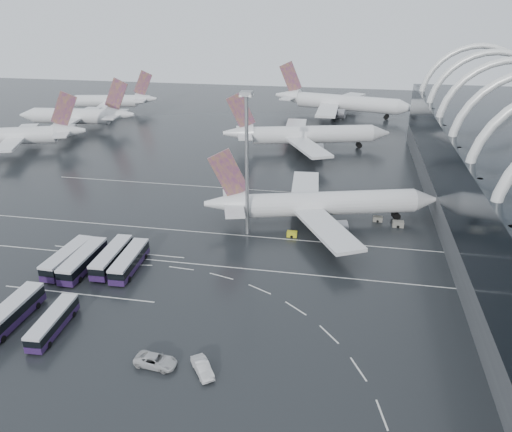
% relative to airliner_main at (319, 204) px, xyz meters
% --- Properties ---
extents(ground, '(420.00, 420.00, 0.00)m').
position_rel_airliner_main_xyz_m(ground, '(-14.80, -21.85, -4.53)').
color(ground, black).
rests_on(ground, ground).
extents(lane_marking_near, '(120.00, 0.25, 0.01)m').
position_rel_airliner_main_xyz_m(lane_marking_near, '(-14.80, -23.85, -4.53)').
color(lane_marking_near, silver).
rests_on(lane_marking_near, ground).
extents(lane_marking_mid, '(120.00, 0.25, 0.01)m').
position_rel_airliner_main_xyz_m(lane_marking_mid, '(-14.80, -9.85, -4.53)').
color(lane_marking_mid, silver).
rests_on(lane_marking_mid, ground).
extents(lane_marking_far, '(120.00, 0.25, 0.01)m').
position_rel_airliner_main_xyz_m(lane_marking_far, '(-14.80, 18.15, -4.53)').
color(lane_marking_far, silver).
rests_on(lane_marking_far, ground).
extents(bus_bay_line_south, '(28.00, 0.25, 0.01)m').
position_rel_airliner_main_xyz_m(bus_bay_line_south, '(-38.80, -37.85, -4.53)').
color(bus_bay_line_south, silver).
rests_on(bus_bay_line_south, ground).
extents(bus_bay_line_north, '(28.00, 0.25, 0.01)m').
position_rel_airliner_main_xyz_m(bus_bay_line_north, '(-38.80, -21.85, -4.53)').
color(bus_bay_line_north, silver).
rests_on(bus_bay_line_north, ground).
extents(airliner_main, '(52.64, 45.54, 18.10)m').
position_rel_airliner_main_xyz_m(airliner_main, '(0.00, 0.00, 0.00)').
color(airliner_main, silver).
rests_on(airliner_main, ground).
extents(airliner_gate_b, '(55.79, 49.44, 19.61)m').
position_rel_airliner_main_xyz_m(airliner_gate_b, '(-9.22, 59.54, 0.37)').
color(airliner_gate_b, silver).
rests_on(airliner_gate_b, ground).
extents(airliner_gate_c, '(61.06, 55.44, 21.91)m').
position_rel_airliner_main_xyz_m(airliner_gate_c, '(0.63, 115.49, 0.95)').
color(airliner_gate_c, silver).
rests_on(airliner_gate_c, ground).
extents(jet_remote_west, '(43.55, 35.45, 19.40)m').
position_rel_airliner_main_xyz_m(jet_remote_west, '(-102.39, 40.70, 0.48)').
color(jet_remote_west, silver).
rests_on(jet_remote_west, ground).
extents(jet_remote_mid, '(45.94, 37.05, 19.99)m').
position_rel_airliner_main_xyz_m(jet_remote_mid, '(-97.70, 71.26, 0.63)').
color(jet_remote_mid, silver).
rests_on(jet_remote_mid, ground).
extents(jet_remote_far, '(41.63, 33.69, 18.15)m').
position_rel_airliner_main_xyz_m(jet_remote_far, '(-99.82, 104.83, 0.15)').
color(jet_remote_far, silver).
rests_on(jet_remote_far, ground).
extents(bus_row_near_a, '(3.76, 13.84, 3.38)m').
position_rel_airliner_main_xyz_m(bus_row_near_a, '(-45.44, -29.24, -2.68)').
color(bus_row_near_a, '#1F123B').
rests_on(bus_row_near_a, ground).
extents(bus_row_near_b, '(3.44, 14.05, 3.45)m').
position_rel_airliner_main_xyz_m(bus_row_near_b, '(-41.94, -29.71, -2.64)').
color(bus_row_near_b, '#1F123B').
rests_on(bus_row_near_b, ground).
extents(bus_row_near_c, '(3.58, 13.72, 3.36)m').
position_rel_airliner_main_xyz_m(bus_row_near_c, '(-37.33, -27.32, -2.69)').
color(bus_row_near_c, '#1F123B').
rests_on(bus_row_near_c, ground).
extents(bus_row_near_d, '(3.66, 13.57, 3.31)m').
position_rel_airliner_main_xyz_m(bus_row_near_d, '(-33.37, -28.11, -2.71)').
color(bus_row_near_d, '#1F123B').
rests_on(bus_row_near_d, ground).
extents(bus_row_far_a, '(3.37, 13.94, 3.43)m').
position_rel_airliner_main_xyz_m(bus_row_far_a, '(-44.56, -47.61, -2.65)').
color(bus_row_far_a, '#1F123B').
rests_on(bus_row_far_a, ground).
extents(bus_row_far_c, '(3.36, 12.16, 2.96)m').
position_rel_airliner_main_xyz_m(bus_row_far_c, '(-37.08, -48.18, -2.91)').
color(bus_row_far_c, '#1F123B').
rests_on(bus_row_far_c, ground).
extents(van_curve_a, '(6.32, 3.42, 1.68)m').
position_rel_airliner_main_xyz_m(van_curve_a, '(-18.69, -52.81, -3.69)').
color(van_curve_a, silver).
rests_on(van_curve_a, ground).
extents(van_curve_c, '(4.51, 5.27, 1.71)m').
position_rel_airliner_main_xyz_m(van_curve_c, '(-11.89, -52.97, -3.68)').
color(van_curve_c, silver).
rests_on(van_curve_c, ground).
extents(floodlight_mast, '(2.34, 2.34, 30.59)m').
position_rel_airliner_main_xyz_m(floodlight_mast, '(-14.72, -8.60, 14.71)').
color(floodlight_mast, gray).
rests_on(floodlight_mast, ground).
extents(gse_cart_belly_a, '(1.88, 1.11, 1.02)m').
position_rel_airliner_main_xyz_m(gse_cart_belly_a, '(1.65, -1.90, -4.02)').
color(gse_cart_belly_a, gold).
rests_on(gse_cart_belly_a, ground).
extents(gse_cart_belly_b, '(2.14, 1.26, 1.17)m').
position_rel_airliner_main_xyz_m(gse_cart_belly_b, '(13.45, 3.33, -3.95)').
color(gse_cart_belly_b, slate).
rests_on(gse_cart_belly_b, ground).
extents(gse_cart_belly_c, '(2.16, 1.27, 1.18)m').
position_rel_airliner_main_xyz_m(gse_cart_belly_c, '(-4.97, -8.32, -3.95)').
color(gse_cart_belly_c, gold).
rests_on(gse_cart_belly_c, ground).
extents(gse_cart_belly_d, '(2.48, 1.47, 1.35)m').
position_rel_airliner_main_xyz_m(gse_cart_belly_d, '(17.83, 1.12, -3.86)').
color(gse_cart_belly_d, slate).
rests_on(gse_cart_belly_d, ground).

